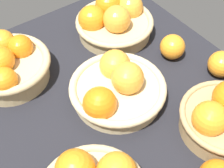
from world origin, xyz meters
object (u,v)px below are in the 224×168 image
at_px(basket_far_right, 7,66).
at_px(loose_orange_front_gap, 221,64).
at_px(loose_orange_side_gap, 172,47).
at_px(basket_center, 116,88).
at_px(basket_near_right, 113,20).

height_order(basket_far_right, loose_orange_front_gap, basket_far_right).
xyz_separation_m(loose_orange_front_gap, loose_orange_side_gap, (0.13, 0.06, -0.00)).
bearing_deg(basket_center, loose_orange_side_gap, -81.73).
height_order(loose_orange_front_gap, loose_orange_side_gap, same).
bearing_deg(basket_far_right, loose_orange_side_gap, -114.86).
bearing_deg(basket_center, basket_near_right, -34.63).
xyz_separation_m(basket_far_right, loose_orange_side_gap, (-0.19, -0.42, -0.01)).
height_order(basket_far_right, loose_orange_side_gap, basket_far_right).
bearing_deg(basket_near_right, loose_orange_side_gap, -158.92).
xyz_separation_m(basket_center, loose_orange_front_gap, (-0.10, -0.28, -0.00)).
xyz_separation_m(basket_far_right, basket_center, (-0.23, -0.19, -0.01)).
height_order(basket_near_right, loose_orange_front_gap, basket_near_right).
relative_size(basket_near_right, basket_far_right, 1.05).
bearing_deg(basket_far_right, basket_center, -139.51).
xyz_separation_m(basket_near_right, basket_center, (-0.22, 0.15, -0.01)).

